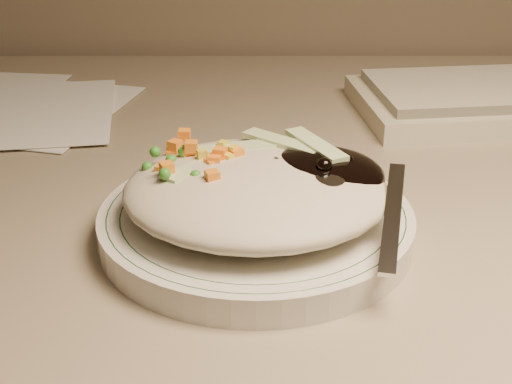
{
  "coord_description": "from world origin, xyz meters",
  "views": [
    {
      "loc": [
        -0.08,
        0.75,
        1.0
      ],
      "look_at": [
        -0.08,
        1.22,
        0.78
      ],
      "focal_mm": 50.0,
      "sensor_mm": 36.0,
      "label": 1
    }
  ],
  "objects": [
    {
      "name": "meal",
      "position": [
        -0.07,
        1.22,
        0.78
      ],
      "size": [
        0.2,
        0.19,
        0.05
      ],
      "color": "#B7AB94",
      "rests_on": "plate"
    },
    {
      "name": "plate",
      "position": [
        -0.08,
        1.22,
        0.75
      ],
      "size": [
        0.23,
        0.23,
        0.02
      ],
      "primitive_type": "cylinder",
      "color": "silver",
      "rests_on": "desk"
    },
    {
      "name": "plate_rim",
      "position": [
        -0.08,
        1.22,
        0.76
      ],
      "size": [
        0.22,
        0.22,
        0.0
      ],
      "color": "#144723",
      "rests_on": "plate"
    },
    {
      "name": "desk",
      "position": [
        0.0,
        1.38,
        0.54
      ],
      "size": [
        1.4,
        0.7,
        0.74
      ],
      "color": "gray",
      "rests_on": "ground"
    }
  ]
}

